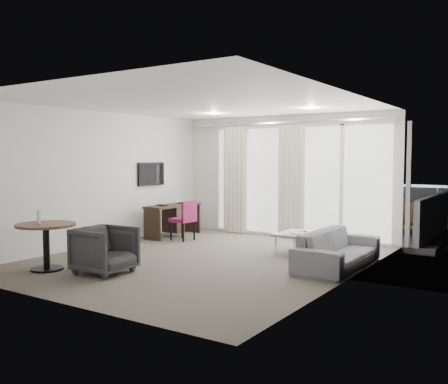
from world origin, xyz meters
The scene contains 27 objects.
floor centered at (0.00, 0.00, 0.00)m, with size 5.00×6.00×0.00m, color #5B554A.
ceiling centered at (0.00, 0.00, 2.60)m, with size 5.00×6.00×0.00m, color white.
wall_left centered at (-2.50, 0.00, 1.30)m, with size 0.00×6.00×2.60m, color silver.
wall_right centered at (2.50, 0.00, 1.30)m, with size 0.00×6.00×2.60m, color silver.
wall_front centered at (0.00, -3.00, 1.30)m, with size 5.00×0.00×2.60m, color silver.
window_panel centered at (0.30, 2.98, 1.20)m, with size 4.00×0.02×2.38m, color white, non-canonical shape.
window_frame centered at (0.30, 2.97, 1.20)m, with size 4.10×0.06×2.44m, color white, non-canonical shape.
curtain_left centered at (-1.15, 2.82, 1.20)m, with size 0.60×0.20×2.38m, color beige, non-canonical shape.
curtain_right centered at (0.25, 2.82, 1.20)m, with size 0.60×0.20×2.38m, color beige, non-canonical shape.
curtain_track centered at (0.00, 2.82, 2.45)m, with size 4.80×0.04×0.04m, color #B2B2B7, non-canonical shape.
downlight_a centered at (-0.90, 1.60, 2.59)m, with size 0.12×0.12×0.02m, color #FFE0B2.
downlight_b centered at (1.20, 1.60, 2.59)m, with size 0.12×0.12×0.02m, color #FFE0B2.
desk centered at (-2.00, 1.64, 0.34)m, with size 0.46×1.46×0.69m, color black, non-canonical shape.
tv centered at (-2.46, 1.45, 1.35)m, with size 0.05×0.80×0.50m, color black, non-canonical shape.
desk_chair centered at (-1.49, 1.32, 0.41)m, with size 0.45×0.42×0.83m, color maroon, non-canonical shape.
round_table centered at (-1.55, -1.97, 0.35)m, with size 0.89×0.89×0.71m, color #4A2A1A, non-canonical shape.
menu_card centered at (-1.67, -2.00, 0.72)m, with size 0.11×0.02×0.20m, color white, non-canonical shape.
tub_armchair centered at (-0.63, -1.65, 0.35)m, with size 0.75×0.77×0.70m, color #282829.
coffee_table centered at (1.21, 1.29, 0.19)m, with size 0.84×0.84×0.38m, color gray, non-canonical shape.
remote centered at (1.17, 1.40, 0.36)m, with size 0.05×0.16×0.02m, color black, non-canonical shape.
magazine centered at (1.17, 1.19, 0.36)m, with size 0.24×0.30×0.02m, color gray, non-canonical shape.
sofa centered at (2.10, 0.64, 0.29)m, with size 1.96×0.77×0.57m, color slate.
terrace_slab centered at (0.30, 4.50, -0.06)m, with size 5.60×3.00×0.12m, color #4D4D50.
rattan_chair_a centered at (0.91, 4.15, 0.41)m, with size 0.56×0.56×0.81m, color brown, non-canonical shape.
rattan_chair_b centered at (2.21, 4.50, 0.36)m, with size 0.49×0.49×0.72m, color brown, non-canonical shape.
rattan_table centered at (1.65, 4.21, 0.25)m, with size 0.50×0.50×0.50m, color brown, non-canonical shape.
balustrade centered at (0.30, 5.95, 0.50)m, with size 5.50×0.06×1.05m, color #B2B2B7, non-canonical shape.
Camera 1 is at (4.82, -6.76, 1.72)m, focal length 40.00 mm.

